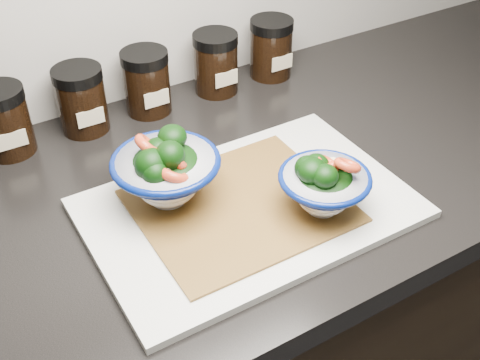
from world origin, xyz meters
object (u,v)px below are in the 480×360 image
bowl_right (323,185)px  spice_jar_a (4,121)px  spice_jar_c (147,82)px  spice_jar_e (271,48)px  spice_jar_b (81,100)px  bowl_left (166,171)px  cutting_board (249,208)px  spice_jar_d (216,63)px

bowl_right → spice_jar_a: size_ratio=1.13×
spice_jar_c → spice_jar_e: (0.26, 0.00, 0.00)m
spice_jar_b → bowl_right: bearing=-62.0°
spice_jar_c → bowl_left: bearing=-108.3°
spice_jar_e → spice_jar_b: bearing=180.0°
cutting_board → spice_jar_d: spice_jar_d is taller
spice_jar_b → spice_jar_d: (0.25, 0.00, 0.00)m
spice_jar_a → bowl_left: bearing=-58.7°
cutting_board → spice_jar_c: bearing=91.4°
cutting_board → spice_jar_c: 0.33m
spice_jar_b → spice_jar_a: bearing=180.0°
cutting_board → spice_jar_b: 0.35m
bowl_right → spice_jar_d: bearing=82.8°
spice_jar_d → spice_jar_e: size_ratio=1.00×
spice_jar_b → spice_jar_d: size_ratio=1.00×
spice_jar_a → spice_jar_c: 0.24m
spice_jar_b → spice_jar_d: bearing=0.0°
cutting_board → bowl_right: (0.08, -0.06, 0.05)m
spice_jar_c → spice_jar_d: (0.14, 0.00, 0.00)m
spice_jar_a → spice_jar_e: same height
spice_jar_d → spice_jar_e: same height
cutting_board → spice_jar_a: 0.41m
bowl_left → spice_jar_b: 0.26m
bowl_left → spice_jar_e: 0.43m
cutting_board → spice_jar_a: (-0.25, 0.33, 0.05)m
spice_jar_d → spice_jar_e: bearing=0.0°
bowl_right → spice_jar_d: spice_jar_d is taller
spice_jar_b → spice_jar_d: 0.25m
spice_jar_d → spice_jar_a: bearing=180.0°
bowl_right → spice_jar_c: spice_jar_c is taller
bowl_right → spice_jar_c: size_ratio=1.13×
spice_jar_c → spice_jar_e: 0.26m
bowl_right → spice_jar_a: spice_jar_a is taller
bowl_left → bowl_right: bowl_left is taller
cutting_board → spice_jar_a: bearing=127.6°
cutting_board → spice_jar_e: size_ratio=3.98×
spice_jar_c → spice_jar_d: 0.14m
bowl_right → spice_jar_a: bearing=130.6°
cutting_board → spice_jar_a: size_ratio=3.98×
cutting_board → spice_jar_b: bearing=111.0°
cutting_board → bowl_right: size_ratio=3.53×
bowl_left → spice_jar_d: (0.22, 0.26, -0.01)m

